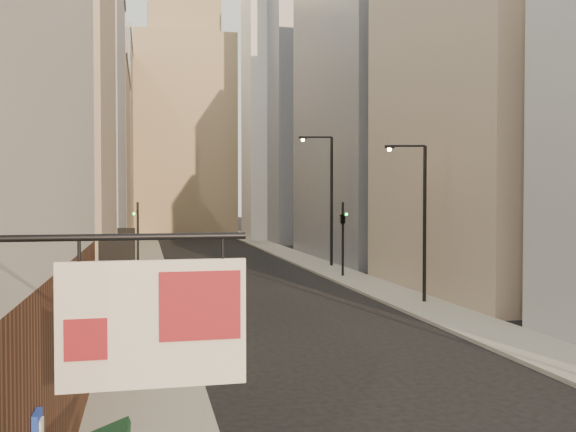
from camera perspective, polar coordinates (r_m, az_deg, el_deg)
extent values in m
cube|color=gray|center=(57.81, -12.52, -3.61)|extent=(3.00, 140.00, 0.15)
cube|color=gray|center=(59.27, 0.17, -3.44)|extent=(3.00, 140.00, 0.15)
cylinder|color=black|center=(5.60, -16.05, -1.84)|extent=(2.40, 0.06, 0.06)
cube|color=beige|center=(5.69, -11.91, -9.38)|extent=(1.60, 0.06, 1.10)
cube|color=maroon|center=(5.68, -7.84, -7.84)|extent=(0.70, 0.10, 0.60)
cube|color=maroon|center=(5.73, -17.51, -10.37)|extent=(0.35, 0.10, 0.35)
cube|color=#1C3CC1|center=(9.39, -21.40, -17.35)|extent=(0.08, 0.40, 0.50)
cube|color=black|center=(16.68, -15.12, -4.10)|extent=(0.80, 0.08, 1.50)
cube|color=black|center=(26.66, -14.18, -2.43)|extent=(0.70, 0.08, 1.30)
cube|color=gray|center=(29.23, -23.45, 6.86)|extent=(8.00, 12.00, 16.00)
cube|color=#9E9EA3|center=(45.17, -19.63, 7.52)|extent=(8.00, 16.00, 20.00)
cube|color=tan|center=(62.91, -17.61, 4.45)|extent=(8.00, 18.00, 17.00)
cube|color=gray|center=(83.04, -16.42, 6.16)|extent=(8.00, 20.00, 24.00)
cube|color=gray|center=(37.80, 17.12, 8.73)|extent=(8.00, 16.00, 20.00)
cube|color=gray|center=(56.30, 6.86, 9.47)|extent=(8.00, 20.00, 26.00)
cube|color=gray|center=(86.53, 4.37, 14.75)|extent=(20.00, 22.00, 50.00)
cube|color=tan|center=(95.15, -9.27, 6.81)|extent=(14.00, 14.00, 28.00)
cube|color=tan|center=(98.19, -9.32, 16.74)|extent=(10.00, 10.00, 6.00)
cube|color=silver|center=(83.11, -1.00, 9.69)|extent=(8.00, 8.00, 34.00)
cylinder|color=black|center=(32.31, 12.05, -0.82)|extent=(0.17, 0.17, 7.83)
cylinder|color=black|center=(32.24, 10.56, 6.15)|extent=(1.71, 0.53, 0.10)
cube|color=black|center=(32.11, 9.01, 6.09)|extent=(0.51, 0.30, 0.16)
sphere|color=#F6AA3D|center=(32.10, 9.01, 5.89)|extent=(0.21, 0.21, 0.21)
cylinder|color=black|center=(48.79, 3.89, 1.21)|extent=(0.22, 0.22, 9.90)
cylinder|color=black|center=(48.90, 2.61, 7.02)|extent=(2.19, 0.51, 0.13)
cube|color=black|center=(48.81, 1.32, 6.97)|extent=(0.64, 0.34, 0.20)
sphere|color=#F6AA3D|center=(48.80, 1.32, 6.80)|extent=(0.26, 0.26, 0.26)
cylinder|color=black|center=(45.16, -13.20, -1.96)|extent=(0.16, 0.16, 5.00)
imported|color=black|center=(45.09, -13.22, 0.20)|extent=(0.45, 0.45, 1.11)
sphere|color=#19E533|center=(45.10, -13.53, 0.20)|extent=(0.16, 0.16, 0.16)
cylinder|color=black|center=(42.45, 4.89, -2.14)|extent=(0.16, 0.16, 5.00)
imported|color=black|center=(42.38, 4.90, 0.15)|extent=(0.76, 0.76, 1.39)
sphere|color=#19E533|center=(42.45, 5.22, 0.15)|extent=(0.16, 0.16, 0.16)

